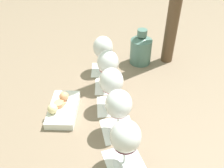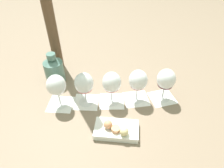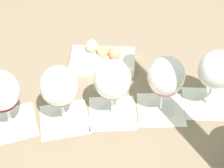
# 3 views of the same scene
# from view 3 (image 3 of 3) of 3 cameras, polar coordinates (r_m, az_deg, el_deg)

# --- Properties ---
(ground_plane) EXTENTS (8.00, 8.00, 0.00)m
(ground_plane) POSITION_cam_3_polar(r_m,az_deg,el_deg) (0.84, 0.08, -4.87)
(ground_plane) COLOR #7F6B56
(tasting_card_0) EXTENTS (0.15, 0.16, 0.00)m
(tasting_card_0) POSITION_cam_3_polar(r_m,az_deg,el_deg) (0.89, 15.42, -3.10)
(tasting_card_0) COLOR white
(tasting_card_0) RESTS_ON ground_plane
(tasting_card_1) EXTENTS (0.15, 0.16, 0.00)m
(tasting_card_1) POSITION_cam_3_polar(r_m,az_deg,el_deg) (0.85, 8.13, -4.19)
(tasting_card_1) COLOR white
(tasting_card_1) RESTS_ON ground_plane
(tasting_card_2) EXTENTS (0.16, 0.16, 0.00)m
(tasting_card_2) POSITION_cam_3_polar(r_m,az_deg,el_deg) (0.84, -0.28, -4.80)
(tasting_card_2) COLOR white
(tasting_card_2) RESTS_ON ground_plane
(tasting_card_3) EXTENTS (0.15, 0.15, 0.00)m
(tasting_card_3) POSITION_cam_3_polar(r_m,az_deg,el_deg) (0.83, -7.92, -5.84)
(tasting_card_3) COLOR white
(tasting_card_3) RESTS_ON ground_plane
(tasting_card_4) EXTENTS (0.15, 0.15, 0.00)m
(tasting_card_4) POSITION_cam_3_polar(r_m,az_deg,el_deg) (0.85, -16.35, -6.34)
(tasting_card_4) COLOR white
(tasting_card_4) RESTS_ON ground_plane
(wine_glass_0) EXTENTS (0.08, 0.08, 0.16)m
(wine_glass_0) POSITION_cam_3_polar(r_m,az_deg,el_deg) (0.81, 16.88, 1.87)
(wine_glass_0) COLOR white
(wine_glass_0) RESTS_ON tasting_card_0
(wine_glass_1) EXTENTS (0.08, 0.08, 0.16)m
(wine_glass_1) POSITION_cam_3_polar(r_m,az_deg,el_deg) (0.77, 8.94, 0.92)
(wine_glass_1) COLOR white
(wine_glass_1) RESTS_ON tasting_card_1
(wine_glass_2) EXTENTS (0.08, 0.08, 0.16)m
(wine_glass_2) POSITION_cam_3_polar(r_m,az_deg,el_deg) (0.75, -0.31, 0.34)
(wine_glass_2) COLOR white
(wine_glass_2) RESTS_ON tasting_card_2
(wine_glass_3) EXTENTS (0.08, 0.08, 0.16)m
(wine_glass_3) POSITION_cam_3_polar(r_m,az_deg,el_deg) (0.75, -8.73, -0.77)
(wine_glass_3) COLOR white
(wine_glass_3) RESTS_ON tasting_card_3
(wine_glass_4) EXTENTS (0.08, 0.08, 0.16)m
(wine_glass_4) POSITION_cam_3_polar(r_m,az_deg,el_deg) (0.77, -17.99, -1.42)
(wine_glass_4) COLOR white
(wine_glass_4) RESTS_ON tasting_card_4
(snack_dish) EXTENTS (0.19, 0.20, 0.06)m
(snack_dish) POSITION_cam_3_polar(r_m,az_deg,el_deg) (0.94, -1.54, 4.14)
(snack_dish) COLOR white
(snack_dish) RESTS_ON ground_plane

